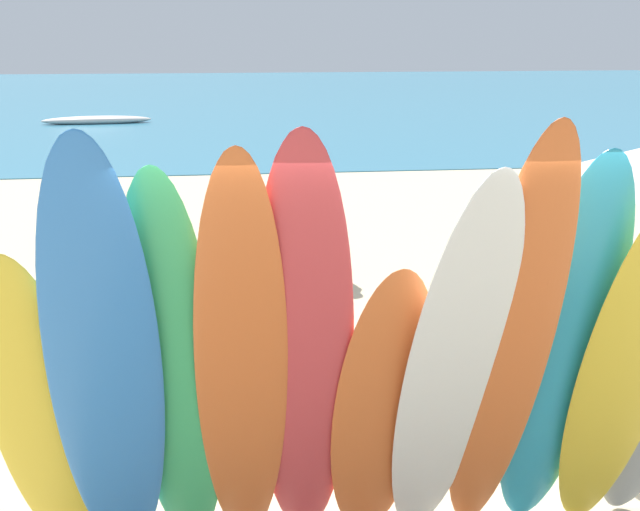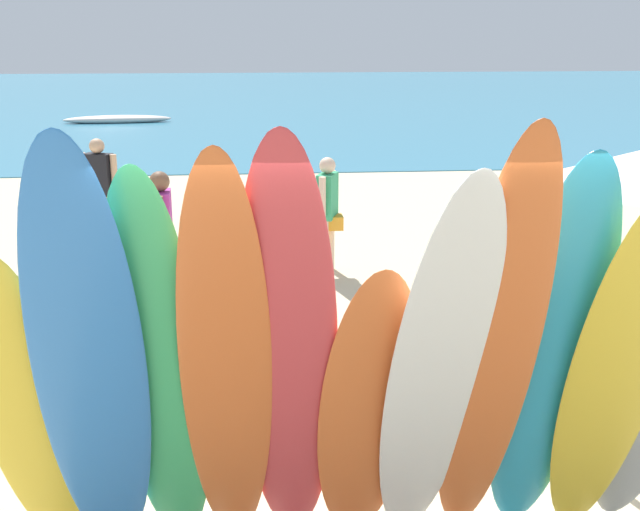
{
  "view_description": "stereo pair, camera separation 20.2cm",
  "coord_description": "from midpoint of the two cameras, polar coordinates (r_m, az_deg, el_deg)",
  "views": [
    {
      "loc": [
        -0.76,
        -4.47,
        3.07
      ],
      "look_at": [
        0.0,
        1.85,
        1.21
      ],
      "focal_mm": 43.86,
      "sensor_mm": 36.0,
      "label": 1
    },
    {
      "loc": [
        -0.56,
        -4.49,
        3.07
      ],
      "look_at": [
        0.0,
        1.85,
        1.21
      ],
      "focal_mm": 43.86,
      "sensor_mm": 36.0,
      "label": 2
    }
  ],
  "objects": [
    {
      "name": "surfboard_green_2",
      "position": [
        4.29,
        -11.88,
        -9.15
      ],
      "size": [
        0.55,
        0.89,
        2.5
      ],
      "primitive_type": "ellipsoid",
      "rotation": [
        0.31,
        0.0,
        -0.06
      ],
      "color": "#38B266",
      "rests_on": "ground"
    },
    {
      "name": "surfboard_red_4",
      "position": [
        4.18,
        -2.65,
        -8.13
      ],
      "size": [
        0.62,
        1.05,
        2.68
      ],
      "primitive_type": "ellipsoid",
      "rotation": [
        0.34,
        0.0,
        -0.09
      ],
      "color": "#D13D42",
      "rests_on": "ground"
    },
    {
      "name": "surfboard_orange_7",
      "position": [
        4.32,
        12.04,
        -7.39
      ],
      "size": [
        0.51,
        1.08,
        2.72
      ],
      "primitive_type": "ellipsoid",
      "rotation": [
        0.36,
        0.0,
        -0.02
      ],
      "color": "orange",
      "rests_on": "ground"
    },
    {
      "name": "surfboard_teal_8",
      "position": [
        4.62,
        15.9,
        -7.34
      ],
      "size": [
        0.58,
        0.82,
        2.53
      ],
      "primitive_type": "ellipsoid",
      "rotation": [
        0.29,
        0.0,
        0.0
      ],
      "color": "#289EC6",
      "rests_on": "ground"
    },
    {
      "name": "surfboard_orange_3",
      "position": [
        4.18,
        -7.12,
        -8.87
      ],
      "size": [
        0.49,
        0.98,
        2.6
      ],
      "primitive_type": "ellipsoid",
      "rotation": [
        0.34,
        0.0,
        -0.01
      ],
      "color": "orange",
      "rests_on": "ground"
    },
    {
      "name": "beachgoer_by_water",
      "position": [
        11.65,
        -17.08,
        4.85
      ],
      "size": [
        0.56,
        0.34,
        1.57
      ],
      "rotation": [
        0.0,
        0.0,
        5.89
      ],
      "color": "tan",
      "rests_on": "ground"
    },
    {
      "name": "surfboard_yellow_0",
      "position": [
        4.53,
        -20.78,
        -11.29
      ],
      "size": [
        0.61,
        0.81,
        2.1
      ],
      "primitive_type": "ellipsoid",
      "rotation": [
        0.33,
        0.0,
        -0.08
      ],
      "color": "yellow",
      "rests_on": "ground"
    },
    {
      "name": "surfboard_white_6",
      "position": [
        4.29,
        8.15,
        -8.99
      ],
      "size": [
        0.65,
        1.07,
        2.5
      ],
      "primitive_type": "ellipsoid",
      "rotation": [
        0.37,
        0.0,
        0.1
      ],
      "color": "white",
      "rests_on": "ground"
    },
    {
      "name": "beachgoer_near_rack",
      "position": [
        8.66,
        -12.53,
        1.53
      ],
      "size": [
        0.42,
        0.61,
        1.6
      ],
      "rotation": [
        0.0,
        0.0,
        4.75
      ],
      "color": "brown",
      "rests_on": "ground"
    },
    {
      "name": "surfboard_orange_5",
      "position": [
        4.47,
        3.13,
        -11.63
      ],
      "size": [
        0.61,
        0.77,
        1.96
      ],
      "primitive_type": "ellipsoid",
      "rotation": [
        0.33,
        0.0,
        0.08
      ],
      "color": "orange",
      "rests_on": "ground"
    },
    {
      "name": "beachgoer_strolling",
      "position": [
        9.96,
        -0.66,
        3.54
      ],
      "size": [
        0.39,
        0.54,
        1.51
      ],
      "rotation": [
        0.0,
        0.0,
        4.35
      ],
      "color": "beige",
      "rests_on": "ground"
    },
    {
      "name": "surfboard_blue_1",
      "position": [
        4.18,
        -16.67,
        -8.78
      ],
      "size": [
        0.63,
        1.02,
        2.69
      ],
      "primitive_type": "ellipsoid",
      "rotation": [
        0.33,
        0.0,
        0.07
      ],
      "color": "#337AD1",
      "rests_on": "ground"
    },
    {
      "name": "ocean_water",
      "position": [
        37.02,
        -5.9,
        11.45
      ],
      "size": [
        60.0,
        40.0,
        0.02
      ],
      "primitive_type": "cube",
      "color": "teal",
      "rests_on": "ground"
    },
    {
      "name": "beachgoer_photographing",
      "position": [
        8.13,
        -3.28,
        0.88
      ],
      "size": [
        0.58,
        0.31,
        1.58
      ],
      "rotation": [
        0.0,
        0.0,
        2.84
      ],
      "color": "beige",
      "rests_on": "ground"
    },
    {
      "name": "distant_boat",
      "position": [
        27.33,
        -16.18,
        9.46
      ],
      "size": [
        3.59,
        0.95,
        0.28
      ],
      "color": "silver",
      "rests_on": "ground"
    },
    {
      "name": "surfboard_yellow_9",
      "position": [
        4.72,
        20.11,
        -8.31
      ],
      "size": [
        0.56,
        0.84,
        2.36
      ],
      "primitive_type": "ellipsoid",
      "rotation": [
        0.32,
        0.0,
        -0.02
      ],
      "color": "yellow",
      "rests_on": "ground"
    },
    {
      "name": "ground",
      "position": [
        18.74,
        -4.76,
        6.8
      ],
      "size": [
        60.0,
        60.0,
        0.0
      ],
      "primitive_type": "plane",
      "color": "beige"
    },
    {
      "name": "surfboard_rack",
      "position": [
        5.15,
        1.36,
        -12.33
      ],
      "size": [
        3.95,
        0.07,
        0.74
      ],
      "color": "brown",
      "rests_on": "ground"
    }
  ]
}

